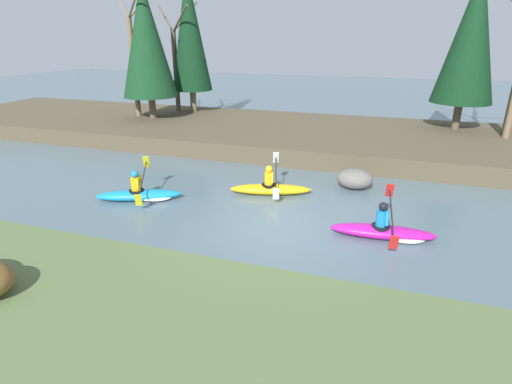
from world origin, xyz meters
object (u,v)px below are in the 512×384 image
at_px(kayaker_lead, 387,231).
at_px(boulder_midstream, 355,179).
at_px(kayaker_trailing, 142,194).
at_px(kayaker_middle, 271,188).

distance_m(kayaker_lead, boulder_midstream, 3.69).
bearing_deg(kayaker_lead, kayaker_trailing, 172.05).
distance_m(kayaker_middle, boulder_midstream, 2.98).
xyz_separation_m(kayaker_middle, boulder_midstream, (2.62, 1.43, 0.13)).
xyz_separation_m(kayaker_lead, kayaker_middle, (-3.76, 2.08, 0.02)).
height_order(kayaker_lead, kayaker_trailing, same).
bearing_deg(kayaker_middle, boulder_midstream, 12.92).
distance_m(kayaker_lead, kayaker_middle, 4.30).
bearing_deg(kayaker_middle, kayaker_lead, -44.60).
height_order(kayaker_middle, boulder_midstream, kayaker_middle).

